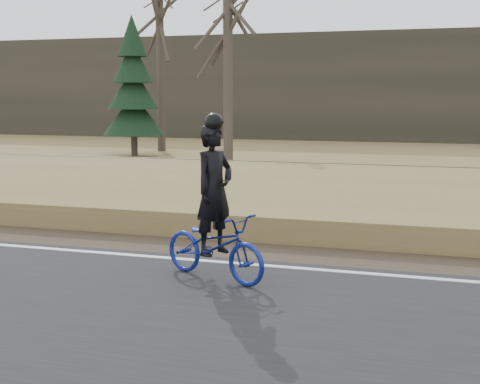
% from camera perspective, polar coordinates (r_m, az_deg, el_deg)
% --- Properties ---
extents(ground, '(120.00, 120.00, 0.00)m').
position_cam_1_polar(ground, '(10.68, -11.47, -5.74)').
color(ground, olive).
rests_on(ground, ground).
extents(road, '(120.00, 6.00, 0.06)m').
position_cam_1_polar(road, '(8.66, -19.54, -9.20)').
color(road, black).
rests_on(road, ground).
extents(edge_line, '(120.00, 0.12, 0.01)m').
position_cam_1_polar(edge_line, '(10.84, -10.97, -5.17)').
color(edge_line, silver).
rests_on(edge_line, road).
extents(shoulder, '(120.00, 1.60, 0.04)m').
position_cam_1_polar(shoulder, '(11.72, -8.65, -4.33)').
color(shoulder, '#473A2B').
rests_on(shoulder, ground).
extents(embankment, '(120.00, 5.00, 0.44)m').
position_cam_1_polar(embankment, '(14.38, -3.44, -1.09)').
color(embankment, olive).
rests_on(embankment, ground).
extents(ballast, '(120.00, 3.00, 0.45)m').
position_cam_1_polar(ballast, '(17.95, 0.86, 0.82)').
color(ballast, slate).
rests_on(ballast, ground).
extents(railroad, '(120.00, 2.40, 0.29)m').
position_cam_1_polar(railroad, '(17.91, 0.86, 1.78)').
color(railroad, black).
rests_on(railroad, ballast).
extents(treeline_backdrop, '(120.00, 4.00, 6.00)m').
position_cam_1_polar(treeline_backdrop, '(39.39, 10.10, 8.81)').
color(treeline_backdrop, '#383328').
rests_on(treeline_backdrop, ground).
extents(cyclist, '(1.85, 1.25, 2.26)m').
position_cam_1_polar(cyclist, '(9.09, -2.20, -2.95)').
color(cyclist, navy).
rests_on(cyclist, road).
extents(bare_tree_left, '(0.36, 0.36, 8.12)m').
position_cam_1_polar(bare_tree_left, '(30.89, -6.82, 11.02)').
color(bare_tree_left, '#4A4136').
rests_on(bare_tree_left, ground).
extents(bare_tree_near_left, '(0.36, 0.36, 7.56)m').
position_cam_1_polar(bare_tree_near_left, '(25.15, -1.03, 11.07)').
color(bare_tree_near_left, '#4A4136').
rests_on(bare_tree_near_left, ground).
extents(conifer, '(2.60, 2.60, 5.86)m').
position_cam_1_polar(conifer, '(28.70, -9.11, 8.62)').
color(conifer, '#4A4136').
rests_on(conifer, ground).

